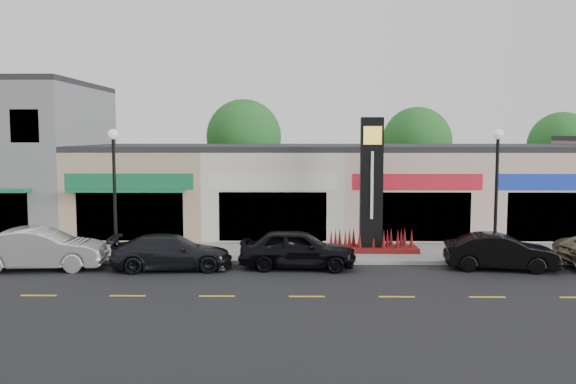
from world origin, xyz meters
The scene contains 17 objects.
ground centered at (0.00, 0.00, 0.00)m, with size 120.00×120.00×0.00m, color black.
sidewalk centered at (0.00, 4.35, 0.07)m, with size 52.00×4.30×0.15m, color gray.
curb centered at (0.00, 2.10, 0.07)m, with size 52.00×0.20×0.15m, color gray.
shop_beige centered at (-8.50, 11.46, 2.40)m, with size 7.00×10.85×4.80m.
shop_cream centered at (-1.50, 11.47, 2.40)m, with size 7.00×10.01×4.80m.
shop_pink_w centered at (5.50, 11.47, 2.40)m, with size 7.00×10.01×4.80m.
shop_pink_e centered at (12.50, 11.47, 2.40)m, with size 7.00×10.01×4.80m.
tree_rear_west centered at (-4.00, 19.50, 5.22)m, with size 5.20×5.20×7.83m.
tree_rear_mid centered at (8.00, 19.50, 4.88)m, with size 4.80×4.80×7.29m.
tree_rear_east centered at (18.00, 19.50, 4.63)m, with size 4.60×4.60×6.94m.
lamp_west_near centered at (-8.00, 2.50, 3.48)m, with size 0.44×0.44×5.47m.
lamp_east_near centered at (8.00, 2.50, 3.48)m, with size 0.44×0.44×5.47m.
pylon_sign centered at (3.00, 4.20, 2.27)m, with size 4.20×1.30×6.00m.
car_white_van centered at (-10.59, 0.94, 0.84)m, with size 5.07×1.77×1.67m, color silver.
car_dark_sedan centered at (-5.34, 1.06, 0.70)m, with size 4.82×1.96×1.40m, color black.
car_black_sedan centered at (-0.29, 1.32, 0.80)m, with size 4.69×1.89×1.60m, color black.
car_black_conv centered at (7.81, 1.17, 0.72)m, with size 4.36×1.52×1.44m, color black.
Camera 1 is at (-0.36, -22.89, 5.39)m, focal length 38.00 mm.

